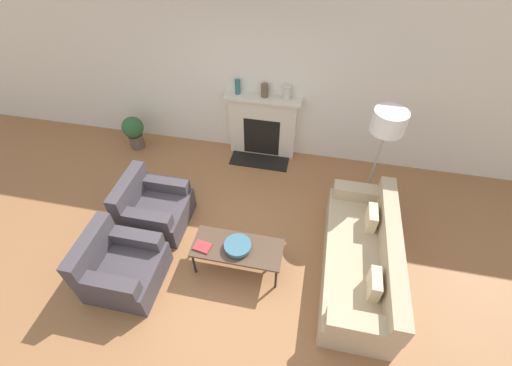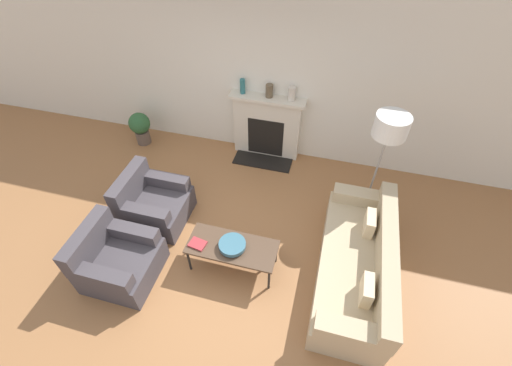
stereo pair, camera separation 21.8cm
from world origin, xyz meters
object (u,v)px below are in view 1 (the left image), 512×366
at_px(book, 202,247).
at_px(mantel_vase_center_right, 287,93).
at_px(armchair_near, 121,267).
at_px(mantel_vase_center_left, 265,91).
at_px(potted_plant, 134,131).
at_px(coffee_table, 237,249).
at_px(mantel_vase_left, 238,87).
at_px(fireplace, 262,127).
at_px(floor_lamp, 387,128).
at_px(couch, 362,259).
at_px(armchair_far, 153,208).
at_px(bowl, 238,246).

height_order(book, mantel_vase_center_right, mantel_vase_center_right).
bearing_deg(armchair_near, book, -67.34).
distance_m(mantel_vase_center_left, potted_plant, 2.57).
distance_m(coffee_table, mantel_vase_left, 2.70).
distance_m(fireplace, armchair_near, 3.24).
bearing_deg(coffee_table, floor_lamp, 43.11).
xyz_separation_m(couch, armchair_near, (-3.02, -0.75, -0.00)).
xyz_separation_m(floor_lamp, mantel_vase_left, (-2.28, 0.89, -0.14)).
bearing_deg(fireplace, book, -96.55).
bearing_deg(armchair_far, coffee_table, -109.92).
xyz_separation_m(couch, bowl, (-1.60, -0.26, 0.20)).
distance_m(coffee_table, potted_plant, 3.31).
bearing_deg(book, coffee_table, 20.73).
relative_size(armchair_near, armchair_far, 1.00).
bearing_deg(mantel_vase_left, fireplace, -1.89).
relative_size(bowl, floor_lamp, 0.21).
distance_m(armchair_far, coffee_table, 1.51).
bearing_deg(floor_lamp, potted_plant, 172.35).
relative_size(couch, book, 9.38).
relative_size(fireplace, bowl, 3.69).
height_order(bowl, book, bowl).
bearing_deg(fireplace, floor_lamp, -25.38).
distance_m(book, potted_plant, 3.06).
bearing_deg(potted_plant, mantel_vase_left, 9.57).
xyz_separation_m(armchair_near, floor_lamp, (3.12, 2.09, 1.14)).
distance_m(couch, coffee_table, 1.63).
bearing_deg(book, mantel_vase_left, 102.26).
bearing_deg(couch, mantel_vase_center_right, -148.70).
height_order(couch, coffee_table, couch).
height_order(bowl, mantel_vase_center_right, mantel_vase_center_right).
bearing_deg(book, mantel_vase_center_left, 92.23).
bearing_deg(bowl, mantel_vase_center_right, 84.57).
relative_size(bowl, mantel_vase_center_left, 1.63).
bearing_deg(coffee_table, mantel_vase_center_left, 92.81).
bearing_deg(mantel_vase_left, armchair_near, -105.79).
distance_m(fireplace, bowl, 2.49).
xyz_separation_m(bowl, mantel_vase_center_left, (-0.13, 2.50, 0.79)).
relative_size(book, potted_plant, 0.37).
height_order(coffee_table, potted_plant, potted_plant).
xyz_separation_m(coffee_table, mantel_vase_left, (-0.57, 2.49, 0.89)).
bearing_deg(book, potted_plant, 141.83).
xyz_separation_m(couch, armchair_far, (-3.02, 0.26, -0.00)).
bearing_deg(mantel_vase_center_left, couch, -52.31).
distance_m(floor_lamp, potted_plant, 4.38).
relative_size(coffee_table, floor_lamp, 0.69).
bearing_deg(fireplace, bowl, -86.43).
xyz_separation_m(armchair_far, floor_lamp, (3.12, 1.08, 1.14)).
distance_m(book, mantel_vase_center_right, 2.79).
distance_m(armchair_far, book, 1.16).
height_order(armchair_far, mantel_vase_left, mantel_vase_left).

